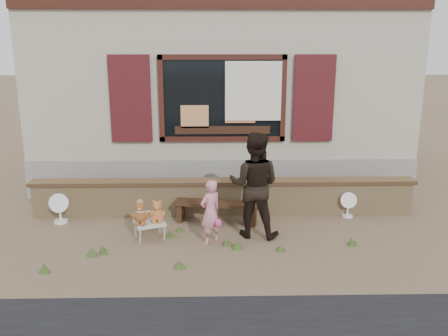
{
  "coord_description": "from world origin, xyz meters",
  "views": [
    {
      "loc": [
        -0.18,
        -7.38,
        3.13
      ],
      "look_at": [
        0.0,
        0.6,
        1.0
      ],
      "focal_mm": 38.0,
      "sensor_mm": 36.0,
      "label": 1
    }
  ],
  "objects_px": {
    "teddy_bear_left": "(140,212)",
    "adult": "(254,185)",
    "child": "(210,212)",
    "folding_chair": "(149,223)",
    "teddy_bear_right": "(157,210)",
    "bench": "(217,208)"
  },
  "relations": [
    {
      "from": "bench",
      "to": "folding_chair",
      "type": "relative_size",
      "value": 2.61
    },
    {
      "from": "folding_chair",
      "to": "teddy_bear_left",
      "type": "distance_m",
      "value": 0.26
    },
    {
      "from": "child",
      "to": "adult",
      "type": "distance_m",
      "value": 0.85
    },
    {
      "from": "folding_chair",
      "to": "teddy_bear_left",
      "type": "bearing_deg",
      "value": -180.0
    },
    {
      "from": "child",
      "to": "bench",
      "type": "bearing_deg",
      "value": -135.09
    },
    {
      "from": "folding_chair",
      "to": "child",
      "type": "height_order",
      "value": "child"
    },
    {
      "from": "teddy_bear_left",
      "to": "adult",
      "type": "bearing_deg",
      "value": -15.86
    },
    {
      "from": "teddy_bear_left",
      "to": "folding_chair",
      "type": "bearing_deg",
      "value": 0.0
    },
    {
      "from": "child",
      "to": "folding_chair",
      "type": "bearing_deg",
      "value": -48.95
    },
    {
      "from": "folding_chair",
      "to": "teddy_bear_right",
      "type": "xyz_separation_m",
      "value": [
        0.13,
        0.05,
        0.21
      ]
    },
    {
      "from": "folding_chair",
      "to": "teddy_bear_right",
      "type": "distance_m",
      "value": 0.25
    },
    {
      "from": "bench",
      "to": "child",
      "type": "relative_size",
      "value": 1.47
    },
    {
      "from": "bench",
      "to": "teddy_bear_left",
      "type": "relative_size",
      "value": 3.94
    },
    {
      "from": "bench",
      "to": "adult",
      "type": "relative_size",
      "value": 0.88
    },
    {
      "from": "folding_chair",
      "to": "teddy_bear_right",
      "type": "bearing_deg",
      "value": 0.0
    },
    {
      "from": "bench",
      "to": "folding_chair",
      "type": "bearing_deg",
      "value": -138.47
    },
    {
      "from": "bench",
      "to": "folding_chair",
      "type": "distance_m",
      "value": 1.3
    },
    {
      "from": "teddy_bear_left",
      "to": "child",
      "type": "distance_m",
      "value": 1.14
    },
    {
      "from": "bench",
      "to": "teddy_bear_right",
      "type": "relative_size",
      "value": 4.26
    },
    {
      "from": "child",
      "to": "adult",
      "type": "xyz_separation_m",
      "value": [
        0.72,
        0.3,
        0.35
      ]
    },
    {
      "from": "bench",
      "to": "teddy_bear_left",
      "type": "xyz_separation_m",
      "value": [
        -1.23,
        -0.74,
        0.2
      ]
    },
    {
      "from": "adult",
      "to": "teddy_bear_left",
      "type": "bearing_deg",
      "value": 20.04
    }
  ]
}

